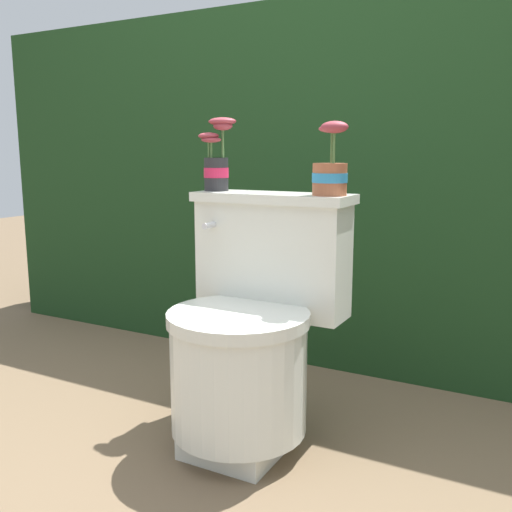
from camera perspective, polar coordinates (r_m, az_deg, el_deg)
The scene contains 5 objects.
ground_plane at distance 1.89m, azimuth -2.17°, elevation -18.19°, with size 12.00×12.00×0.00m, color brown.
hedge_backdrop at distance 2.66m, azimuth 9.70°, elevation 6.95°, with size 3.56×0.70×1.51m.
toilet at distance 1.78m, azimuth -0.64°, elevation -7.98°, with size 0.52×0.52×0.78m.
potted_plant_left at distance 1.93m, azimuth -3.95°, elevation 9.58°, with size 0.13×0.09×0.24m.
potted_plant_midleft at distance 1.73m, azimuth 7.45°, elevation 8.55°, with size 0.11×0.11×0.22m.
Camera 1 is at (0.85, -1.43, 0.90)m, focal length 40.00 mm.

